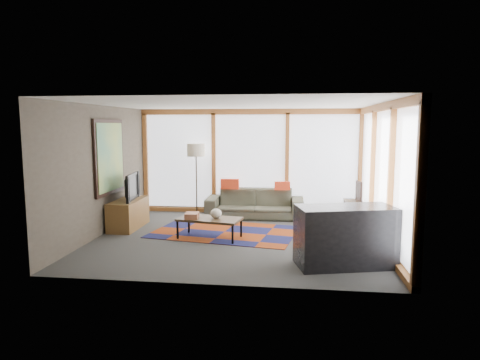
# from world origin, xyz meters

# --- Properties ---
(ground) EXTENTS (5.50, 5.50, 0.00)m
(ground) POSITION_xyz_m (0.00, 0.00, 0.00)
(ground) COLOR #323230
(ground) RESTS_ON ground
(room_envelope) EXTENTS (5.52, 5.02, 2.62)m
(room_envelope) POSITION_xyz_m (0.49, 0.56, 1.54)
(room_envelope) COLOR #41392F
(room_envelope) RESTS_ON ground
(rug) EXTENTS (3.15, 2.31, 0.01)m
(rug) POSITION_xyz_m (-0.32, 0.43, 0.01)
(rug) COLOR maroon
(rug) RESTS_ON ground
(sofa) EXTENTS (2.32, 0.93, 0.68)m
(sofa) POSITION_xyz_m (0.17, 1.95, 0.34)
(sofa) COLOR #343527
(sofa) RESTS_ON ground
(pillow_left) EXTENTS (0.44, 0.13, 0.24)m
(pillow_left) POSITION_xyz_m (-0.44, 1.98, 0.80)
(pillow_left) COLOR red
(pillow_left) RESTS_ON sofa
(pillow_right) EXTENTS (0.38, 0.16, 0.20)m
(pillow_right) POSITION_xyz_m (0.82, 1.96, 0.78)
(pillow_right) COLOR red
(pillow_right) RESTS_ON sofa
(floor_lamp) EXTENTS (0.44, 0.44, 1.76)m
(floor_lamp) POSITION_xyz_m (-1.29, 2.07, 0.88)
(floor_lamp) COLOR black
(floor_lamp) RESTS_ON ground
(coffee_table) EXTENTS (1.30, 0.82, 0.40)m
(coffee_table) POSITION_xyz_m (-0.54, -0.08, 0.20)
(coffee_table) COLOR #342314
(coffee_table) RESTS_ON ground
(book_stack) EXTENTS (0.27, 0.33, 0.10)m
(book_stack) POSITION_xyz_m (-0.88, -0.12, 0.46)
(book_stack) COLOR #99583C
(book_stack) RESTS_ON coffee_table
(vase) EXTENTS (0.24, 0.24, 0.19)m
(vase) POSITION_xyz_m (-0.41, -0.08, 0.50)
(vase) COLOR beige
(vase) RESTS_ON coffee_table
(bookshelf) EXTENTS (0.38, 2.06, 0.52)m
(bookshelf) POSITION_xyz_m (2.43, 0.87, 0.26)
(bookshelf) COLOR #342314
(bookshelf) RESTS_ON ground
(bowl_a) EXTENTS (0.22, 0.22, 0.09)m
(bowl_a) POSITION_xyz_m (2.47, 0.31, 0.56)
(bowl_a) COLOR black
(bowl_a) RESTS_ON bookshelf
(bowl_b) EXTENTS (0.16, 0.16, 0.07)m
(bowl_b) POSITION_xyz_m (2.43, 0.71, 0.55)
(bowl_b) COLOR black
(bowl_b) RESTS_ON bookshelf
(shelf_picture) EXTENTS (0.10, 0.34, 0.45)m
(shelf_picture) POSITION_xyz_m (2.53, 1.58, 0.74)
(shelf_picture) COLOR black
(shelf_picture) RESTS_ON bookshelf
(tv_console) EXTENTS (0.51, 1.22, 0.61)m
(tv_console) POSITION_xyz_m (-2.45, 0.56, 0.31)
(tv_console) COLOR brown
(tv_console) RESTS_ON ground
(television) EXTENTS (0.25, 1.00, 0.57)m
(television) POSITION_xyz_m (-2.43, 0.57, 0.90)
(television) COLOR black
(television) RESTS_ON tv_console
(bar_counter) EXTENTS (1.62, 1.04, 0.95)m
(bar_counter) POSITION_xyz_m (1.89, -1.44, 0.47)
(bar_counter) COLOR black
(bar_counter) RESTS_ON ground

